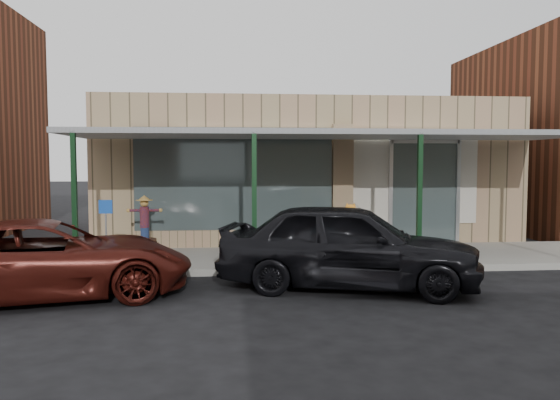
{
  "coord_description": "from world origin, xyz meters",
  "views": [
    {
      "loc": [
        -2.3,
        -9.37,
        2.4
      ],
      "look_at": [
        -1.21,
        2.6,
        1.56
      ],
      "focal_mm": 35.0,
      "sensor_mm": 36.0,
      "label": 1
    }
  ],
  "objects": [
    {
      "name": "barrel_pumpkin",
      "position": [
        -0.04,
        3.13,
        0.43
      ],
      "size": [
        0.88,
        0.88,
        0.78
      ],
      "rotation": [
        0.0,
        0.0,
        0.43
      ],
      "color": "#4E301F",
      "rests_on": "sidewalk"
    },
    {
      "name": "block_buildings_near",
      "position": [
        2.01,
        9.2,
        3.77
      ],
      "size": [
        61.0,
        8.0,
        8.0
      ],
      "color": "brown",
      "rests_on": "ground"
    },
    {
      "name": "awning",
      "position": [
        0.0,
        3.56,
        3.01
      ],
      "size": [
        12.0,
        3.0,
        3.04
      ],
      "color": "slate",
      "rests_on": "ground"
    },
    {
      "name": "barrel_scarecrow",
      "position": [
        -4.4,
        4.11,
        0.64
      ],
      "size": [
        0.83,
        0.73,
        1.44
      ],
      "rotation": [
        0.0,
        0.0,
        0.43
      ],
      "color": "#4E301F",
      "rests_on": "sidewalk"
    },
    {
      "name": "handicap_sign",
      "position": [
        -5.0,
        2.69,
        1.07
      ],
      "size": [
        0.3,
        0.05,
        1.42
      ],
      "rotation": [
        0.0,
        0.0,
        -0.09
      ],
      "color": "gray",
      "rests_on": "sidewalk"
    },
    {
      "name": "sidewalk",
      "position": [
        0.0,
        3.6,
        0.07
      ],
      "size": [
        40.0,
        3.2,
        0.15
      ],
      "primitive_type": "cube",
      "color": "gray",
      "rests_on": "ground"
    },
    {
      "name": "ground",
      "position": [
        0.0,
        0.0,
        0.0
      ],
      "size": [
        120.0,
        120.0,
        0.0
      ],
      "primitive_type": "plane",
      "color": "black",
      "rests_on": "ground"
    },
    {
      "name": "parked_sedan",
      "position": [
        -0.09,
        0.68,
        0.83
      ],
      "size": [
        5.2,
        3.18,
        1.65
      ],
      "rotation": [
        0.0,
        0.0,
        1.3
      ],
      "color": "black",
      "rests_on": "ground"
    },
    {
      "name": "storefront",
      "position": [
        -0.0,
        8.16,
        2.09
      ],
      "size": [
        12.0,
        6.25,
        4.2
      ],
      "color": "#917B59",
      "rests_on": "ground"
    },
    {
      "name": "car_maroon",
      "position": [
        -5.52,
        0.46,
        0.7
      ],
      "size": [
        5.4,
        3.39,
        1.39
      ],
      "primitive_type": "imported",
      "rotation": [
        0.0,
        0.0,
        1.8
      ],
      "color": "#44130D",
      "rests_on": "ground"
    }
  ]
}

